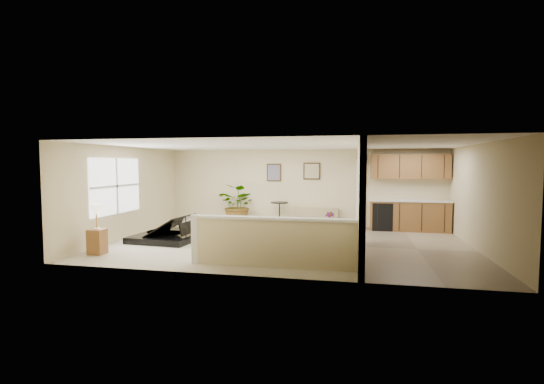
% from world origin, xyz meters
% --- Properties ---
extents(floor, '(9.00, 9.00, 0.00)m').
position_xyz_m(floor, '(0.00, 0.00, 0.00)').
color(floor, '#C0B295').
rests_on(floor, ground).
extents(back_wall, '(9.00, 0.04, 2.50)m').
position_xyz_m(back_wall, '(0.00, 3.00, 1.25)').
color(back_wall, '#CEBD8D').
rests_on(back_wall, floor).
extents(front_wall, '(9.00, 0.04, 2.50)m').
position_xyz_m(front_wall, '(0.00, -3.00, 1.25)').
color(front_wall, '#CEBD8D').
rests_on(front_wall, floor).
extents(left_wall, '(0.04, 6.00, 2.50)m').
position_xyz_m(left_wall, '(-4.50, 0.00, 1.25)').
color(left_wall, '#CEBD8D').
rests_on(left_wall, floor).
extents(right_wall, '(0.04, 6.00, 2.50)m').
position_xyz_m(right_wall, '(4.50, 0.00, 1.25)').
color(right_wall, '#CEBD8D').
rests_on(right_wall, floor).
extents(ceiling, '(9.00, 6.00, 0.04)m').
position_xyz_m(ceiling, '(0.00, 0.00, 2.50)').
color(ceiling, white).
rests_on(ceiling, back_wall).
extents(kitchen_vinyl, '(2.70, 6.00, 0.01)m').
position_xyz_m(kitchen_vinyl, '(3.15, 0.00, 0.00)').
color(kitchen_vinyl, gray).
rests_on(kitchen_vinyl, floor).
extents(interior_partition, '(0.18, 5.99, 2.50)m').
position_xyz_m(interior_partition, '(1.80, 0.25, 1.22)').
color(interior_partition, '#CEBD8D').
rests_on(interior_partition, floor).
extents(pony_half_wall, '(3.42, 0.22, 1.00)m').
position_xyz_m(pony_half_wall, '(0.08, -2.30, 0.52)').
color(pony_half_wall, '#CEBD8D').
rests_on(pony_half_wall, floor).
extents(left_window, '(0.05, 2.15, 1.45)m').
position_xyz_m(left_window, '(-4.49, -0.50, 1.45)').
color(left_window, white).
rests_on(left_window, left_wall).
extents(wall_art_left, '(0.48, 0.04, 0.58)m').
position_xyz_m(wall_art_left, '(-0.95, 2.97, 1.75)').
color(wall_art_left, '#3A2A15').
rests_on(wall_art_left, back_wall).
extents(wall_mirror, '(0.55, 0.04, 0.55)m').
position_xyz_m(wall_mirror, '(0.30, 2.97, 1.80)').
color(wall_mirror, '#3A2A15').
rests_on(wall_mirror, back_wall).
extents(kitchen_cabinets, '(2.36, 0.65, 2.33)m').
position_xyz_m(kitchen_cabinets, '(3.19, 2.73, 0.87)').
color(kitchen_cabinets, brown).
rests_on(kitchen_cabinets, floor).
extents(piano, '(1.97, 2.04, 1.52)m').
position_xyz_m(piano, '(-3.24, -0.14, 0.64)').
color(piano, black).
rests_on(piano, floor).
extents(piano_bench, '(0.70, 0.90, 0.54)m').
position_xyz_m(piano_bench, '(-1.68, -0.26, 0.27)').
color(piano_bench, black).
rests_on(piano_bench, floor).
extents(loveseat, '(1.43, 0.83, 0.82)m').
position_xyz_m(loveseat, '(0.45, 2.64, 0.31)').
color(loveseat, tan).
rests_on(loveseat, floor).
extents(accent_table, '(0.56, 0.56, 0.81)m').
position_xyz_m(accent_table, '(-0.69, 2.59, 0.52)').
color(accent_table, black).
rests_on(accent_table, floor).
extents(palm_plant, '(1.54, 1.45, 1.37)m').
position_xyz_m(palm_plant, '(-2.07, 2.65, 0.67)').
color(palm_plant, black).
rests_on(palm_plant, floor).
extents(small_plant, '(0.32, 0.32, 0.55)m').
position_xyz_m(small_plant, '(0.92, 2.45, 0.23)').
color(small_plant, black).
rests_on(small_plant, floor).
extents(lamp_stand, '(0.34, 0.34, 1.12)m').
position_xyz_m(lamp_stand, '(-3.99, -2.00, 0.48)').
color(lamp_stand, brown).
rests_on(lamp_stand, floor).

